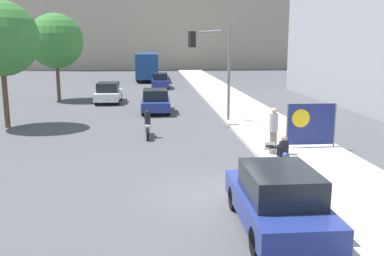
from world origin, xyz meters
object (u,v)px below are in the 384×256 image
Objects in this scene: city_bus_on_road at (147,65)px; street_tree_near_curb at (1,39)px; parked_car_curbside at (278,199)px; car_on_road_midblock at (108,93)px; protest_banner at (311,124)px; traffic_light_pole at (215,58)px; jogger_on_sidewalk at (274,130)px; pedestrian_behind at (300,123)px; motorcycle_on_road at (148,126)px; seated_protester at (284,151)px; car_on_road_nearest at (156,101)px; car_on_road_distant at (160,81)px; street_tree_midblock at (56,41)px.

street_tree_near_curb reaches higher than city_bus_on_road.
parked_car_curbside and car_on_road_midblock have the same top height.
parked_car_curbside is 45.14m from city_bus_on_road.
traffic_light_pole is (-3.16, 6.43, 2.55)m from protest_banner.
car_on_road_midblock is (-8.17, 17.08, -0.34)m from jogger_on_sidewalk.
pedestrian_behind is 7.08m from motorcycle_on_road.
protest_banner reaches higher than parked_car_curbside.
city_bus_on_road is at bearing 82.86° from car_on_road_midblock.
jogger_on_sidewalk is 0.44× the size of parked_car_curbside.
street_tree_near_curb reaches higher than motorcycle_on_road.
city_bus_on_road is 1.76× the size of street_tree_near_curb.
pedestrian_behind is at bearing -19.08° from motorcycle_on_road.
car_on_road_nearest is (-4.40, 13.90, -0.01)m from seated_protester.
motorcycle_on_road is at bearing 154.98° from protest_banner.
car_on_road_midblock is (-6.87, 9.64, -2.91)m from traffic_light_pole.
motorcycle_on_road is at bearing 83.16° from pedestrian_behind.
jogger_on_sidewalk is 0.42× the size of car_on_road_midblock.
street_tree_near_curb is (-7.57, 3.15, 4.13)m from motorcycle_on_road.
car_on_road_midblock is (-10.04, 16.06, -0.36)m from protest_banner.
car_on_road_nearest is at bearing 98.58° from seated_protester.
motorcycle_on_road is (-0.40, -7.68, -0.20)m from car_on_road_nearest.
pedestrian_behind is at bearing 68.06° from parked_car_curbside.
street_tree_near_curb reaches higher than car_on_road_distant.
parked_car_curbside is 0.63× the size of street_tree_near_curb.
seated_protester is 2.05m from jogger_on_sidewalk.
street_tree_near_curb is at bearing 127.96° from parked_car_curbside.
traffic_light_pole is 1.19× the size of car_on_road_midblock.
street_tree_near_curb is (-8.47, -20.52, 3.93)m from car_on_road_distant.
pedestrian_behind is at bearing -61.61° from traffic_light_pole.
protest_banner is 38.13m from city_bus_on_road.
motorcycle_on_road is at bearing -93.01° from car_on_road_nearest.
seated_protester is 0.17× the size of street_tree_near_curb.
car_on_road_midblock is 0.37× the size of city_bus_on_road.
car_on_road_midblock is 11.37m from street_tree_near_curb.
motorcycle_on_road is (3.19, -12.87, -0.20)m from car_on_road_midblock.
jogger_on_sidewalk reaches higher than car_on_road_midblock.
city_bus_on_road is 34.24m from motorcycle_on_road.
seated_protester is at bearing -83.29° from traffic_light_pole.
seated_protester is 40.80m from city_bus_on_road.
protest_banner reaches higher than pedestrian_behind.
protest_banner is at bearing -58.00° from car_on_road_midblock.
motorcycle_on_road is (-4.98, 4.21, -0.54)m from jogger_on_sidewalk.
traffic_light_pole is at bearing 0.43° from street_tree_near_curb.
parked_car_curbside is 34.51m from car_on_road_distant.
car_on_road_midblock is at bearing -97.14° from city_bus_on_road.
car_on_road_nearest is at bearing 86.99° from motorcycle_on_road.
pedestrian_behind reaches higher than car_on_road_midblock.
street_tree_midblock is at bearing 128.63° from protest_banner.
street_tree_near_curb is at bearing -91.55° from street_tree_midblock.
street_tree_midblock is at bearing -108.88° from city_bus_on_road.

